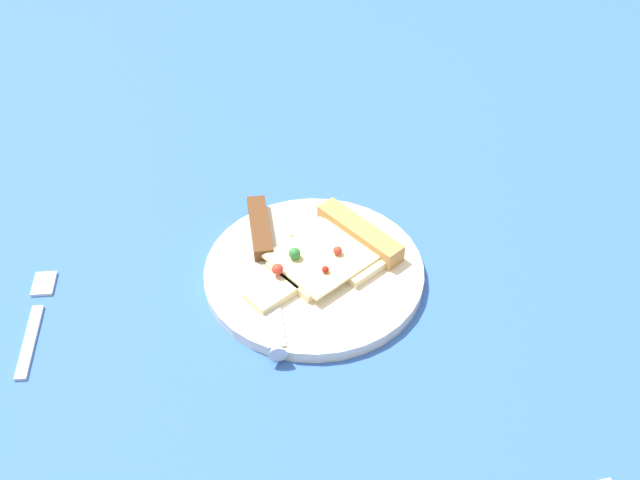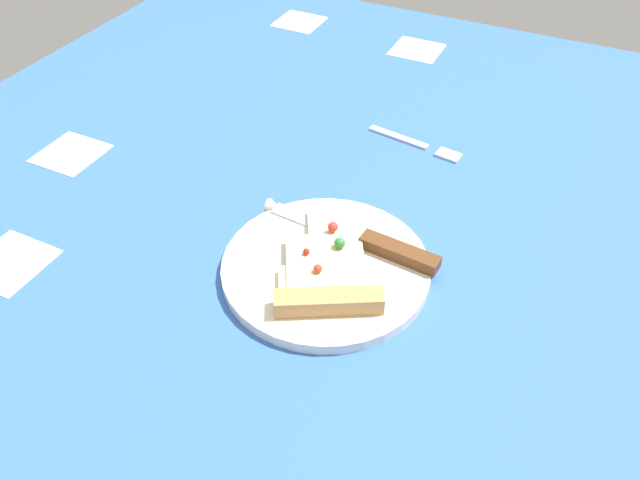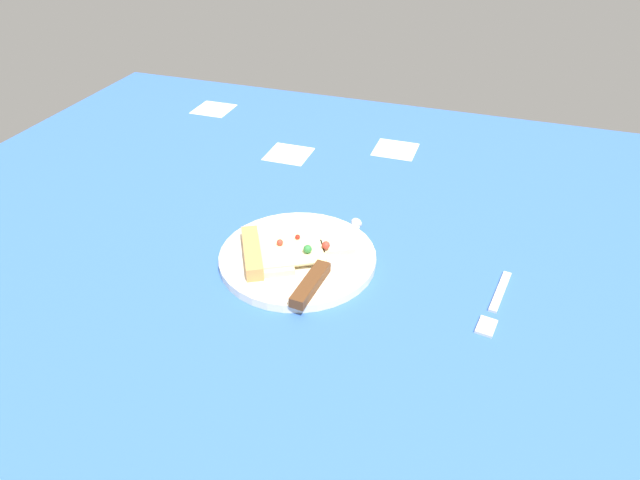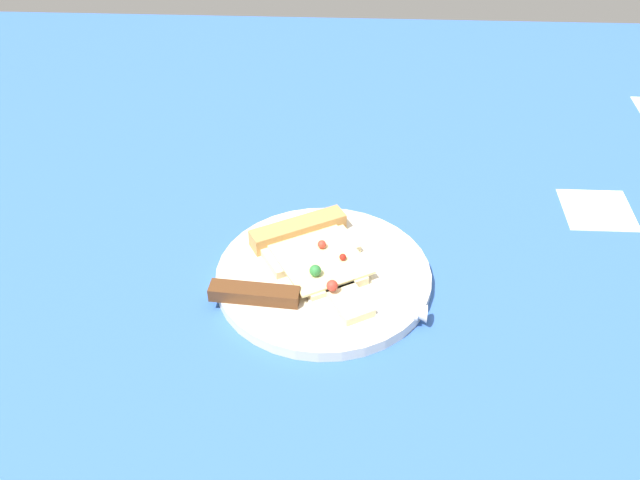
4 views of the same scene
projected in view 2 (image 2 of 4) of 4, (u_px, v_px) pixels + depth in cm
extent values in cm
cube|color=#3360B7|center=(378.00, 299.00, 74.73)|extent=(157.88, 157.88, 3.00)
cube|color=white|center=(417.00, 50.00, 120.41)|extent=(9.00, 9.00, 0.20)
cube|color=white|center=(10.00, 263.00, 77.22)|extent=(9.00, 9.00, 0.20)
cube|color=white|center=(299.00, 22.00, 129.96)|extent=(9.00, 9.00, 0.20)
cube|color=white|center=(71.00, 154.00, 94.61)|extent=(9.00, 9.00, 0.20)
cylinder|color=silver|center=(325.00, 269.00, 75.39)|extent=(24.97, 24.97, 1.43)
cube|color=beige|center=(327.00, 286.00, 71.62)|extent=(12.53, 10.57, 1.00)
cube|color=beige|center=(324.00, 253.00, 75.69)|extent=(9.01, 8.38, 1.00)
cube|color=beige|center=(322.00, 225.00, 79.39)|extent=(5.67, 6.29, 1.00)
cube|color=#F2E099|center=(326.00, 263.00, 73.40)|extent=(12.89, 13.20, 0.30)
cube|color=tan|center=(329.00, 302.00, 69.00)|extent=(11.76, 8.08, 2.20)
sphere|color=red|center=(318.00, 269.00, 71.81)|extent=(1.02, 1.02, 1.02)
sphere|color=red|center=(333.00, 227.00, 76.99)|extent=(1.28, 1.28, 1.28)
sphere|color=#2D7A38|center=(340.00, 243.00, 74.76)|extent=(1.35, 1.35, 1.35)
sphere|color=#B21E14|center=(306.00, 252.00, 74.06)|extent=(0.81, 0.81, 0.81)
cube|color=silver|center=(314.00, 223.00, 80.28)|extent=(12.12, 2.99, 0.30)
cone|color=silver|center=(275.00, 208.00, 82.56)|extent=(2.16, 2.16, 2.00)
cube|color=#593319|center=(399.00, 252.00, 75.30)|extent=(10.15, 3.02, 1.60)
cube|color=silver|center=(399.00, 136.00, 97.36)|extent=(10.07, 2.65, 0.80)
cube|color=silver|center=(449.00, 154.00, 93.80)|extent=(3.91, 2.90, 0.80)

